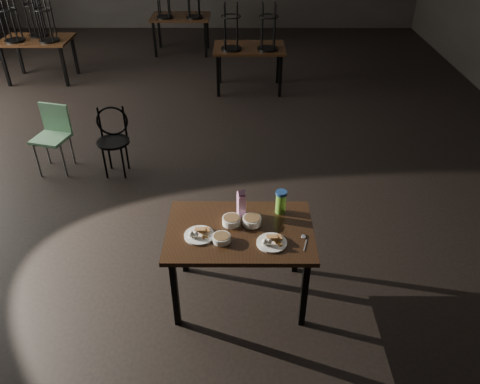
{
  "coord_description": "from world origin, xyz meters",
  "views": [
    {
      "loc": [
        0.8,
        -5.87,
        3.14
      ],
      "look_at": [
        0.78,
        -2.5,
        0.85
      ],
      "focal_mm": 35.0,
      "sensor_mm": 36.0,
      "label": 1
    }
  ],
  "objects_px": {
    "school_chair": "(53,132)",
    "juice_carton": "(241,203)",
    "main_table": "(240,237)",
    "water_bottle": "(281,202)",
    "bentwood_chair": "(113,136)"
  },
  "relations": [
    {
      "from": "main_table",
      "to": "water_bottle",
      "type": "relative_size",
      "value": 5.65
    },
    {
      "from": "main_table",
      "to": "juice_carton",
      "type": "height_order",
      "value": "juice_carton"
    },
    {
      "from": "main_table",
      "to": "juice_carton",
      "type": "xyz_separation_m",
      "value": [
        0.01,
        0.21,
        0.19
      ]
    },
    {
      "from": "water_bottle",
      "to": "bentwood_chair",
      "type": "height_order",
      "value": "water_bottle"
    },
    {
      "from": "school_chair",
      "to": "juice_carton",
      "type": "bearing_deg",
      "value": -26.06
    },
    {
      "from": "juice_carton",
      "to": "bentwood_chair",
      "type": "xyz_separation_m",
      "value": [
        -1.57,
        1.94,
        -0.37
      ]
    },
    {
      "from": "bentwood_chair",
      "to": "school_chair",
      "type": "xyz_separation_m",
      "value": [
        -0.76,
        0.08,
        0.01
      ]
    },
    {
      "from": "main_table",
      "to": "bentwood_chair",
      "type": "relative_size",
      "value": 1.43
    },
    {
      "from": "main_table",
      "to": "juice_carton",
      "type": "relative_size",
      "value": 4.83
    },
    {
      "from": "school_chair",
      "to": "bentwood_chair",
      "type": "bearing_deg",
      "value": 8.71
    },
    {
      "from": "main_table",
      "to": "water_bottle",
      "type": "xyz_separation_m",
      "value": [
        0.35,
        0.24,
        0.19
      ]
    },
    {
      "from": "main_table",
      "to": "juice_carton",
      "type": "distance_m",
      "value": 0.28
    },
    {
      "from": "juice_carton",
      "to": "water_bottle",
      "type": "relative_size",
      "value": 1.17
    },
    {
      "from": "juice_carton",
      "to": "water_bottle",
      "type": "xyz_separation_m",
      "value": [
        0.33,
        0.03,
        -0.01
      ]
    },
    {
      "from": "main_table",
      "to": "school_chair",
      "type": "xyz_separation_m",
      "value": [
        -2.33,
        2.23,
        -0.17
      ]
    }
  ]
}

